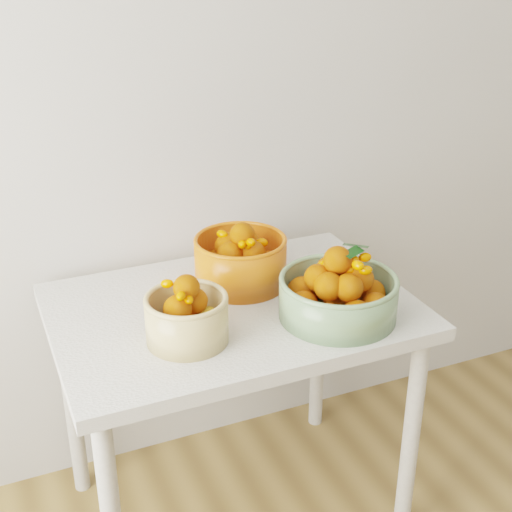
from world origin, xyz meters
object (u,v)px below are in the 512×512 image
object	(u,v)px
table	(233,334)
bowl_orange	(241,260)
bowl_cream	(187,316)
bowl_green	(338,293)

from	to	relation	value
table	bowl_orange	size ratio (longest dim) A/B	3.00
bowl_cream	bowl_green	size ratio (longest dim) A/B	0.70
table	bowl_cream	xyz separation A→B (m)	(-0.17, -0.13, 0.17)
bowl_green	bowl_orange	distance (m)	0.33
bowl_cream	bowl_green	xyz separation A→B (m)	(0.41, -0.04, 0.00)
bowl_orange	bowl_cream	bearing A→B (deg)	-135.32
table	bowl_green	bearing A→B (deg)	-35.61
bowl_orange	table	bearing A→B (deg)	-121.78
bowl_green	bowl_orange	size ratio (longest dim) A/B	1.03
bowl_green	bowl_orange	xyz separation A→B (m)	(-0.17, 0.29, 0.01)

